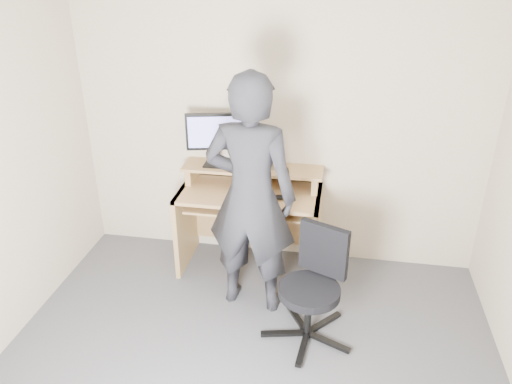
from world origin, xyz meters
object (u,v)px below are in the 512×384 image
(desk, at_px, (251,208))
(office_chair, at_px, (314,282))
(monitor, at_px, (215,135))
(person, at_px, (251,197))

(desk, xyz_separation_m, office_chair, (0.61, -0.85, -0.09))
(monitor, height_order, person, person)
(desk, distance_m, office_chair, 1.05)
(monitor, xyz_separation_m, office_chair, (0.92, -0.90, -0.73))
(person, bearing_deg, desk, -74.10)
(desk, distance_m, monitor, 0.72)
(office_chair, distance_m, person, 0.76)
(desk, bearing_deg, person, -79.91)
(desk, relative_size, monitor, 2.46)
(monitor, bearing_deg, desk, -22.01)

